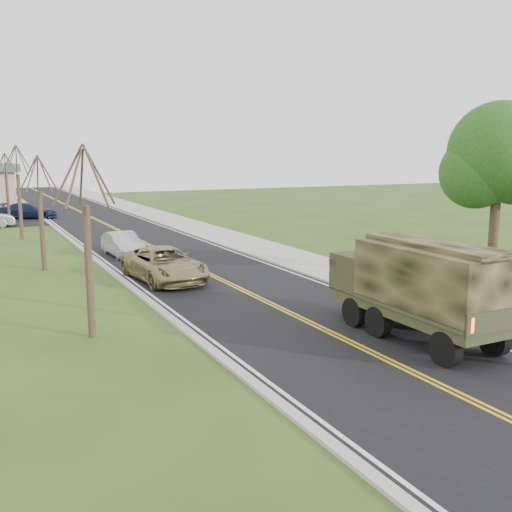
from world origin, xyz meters
TOP-DOWN VIEW (x-y plane):
  - ground at (0.00, 0.00)m, footprint 160.00×160.00m
  - road at (0.00, 40.00)m, footprint 8.00×120.00m
  - curb_right at (4.15, 40.00)m, footprint 0.30×120.00m
  - sidewalk_right at (5.90, 40.00)m, footprint 3.20×120.00m
  - curb_left at (-4.15, 40.00)m, footprint 0.30×120.00m
  - leafy_tree at (11.00, 10.01)m, footprint 4.83×4.50m
  - bare_tree_a at (-7.00, 10.00)m, footprint 1.93×2.26m
  - bare_tree_b at (-7.00, 22.00)m, footprint 1.83×2.14m
  - bare_tree_c at (-7.00, 34.00)m, footprint 2.04×2.39m
  - bare_tree_d at (-7.00, 46.00)m, footprint 1.88×2.20m
  - military_truck at (2.08, 5.11)m, footprint 2.28×6.40m
  - suv_champagne at (-2.38, 16.84)m, footprint 3.01×5.74m
  - sedan_silver at (-2.46, 24.14)m, footprint 1.67×4.23m
  - pickup_navy at (9.11, 7.93)m, footprint 5.56×3.41m
  - lot_car_navy at (-5.27, 47.30)m, footprint 5.33×3.84m

SIDE VIEW (x-z plane):
  - ground at x=0.00m, z-range 0.00..0.00m
  - road at x=0.00m, z-range 0.00..0.01m
  - sidewalk_right at x=5.90m, z-range 0.00..0.10m
  - curb_left at x=-4.15m, z-range 0.00..0.10m
  - curb_right at x=4.15m, z-range 0.00..0.12m
  - sedan_silver at x=-2.46m, z-range 0.00..1.37m
  - lot_car_navy at x=-5.27m, z-range 0.00..1.43m
  - pickup_navy at x=9.11m, z-range 0.00..1.51m
  - suv_champagne at x=-2.38m, z-range 0.00..1.54m
  - military_truck at x=2.08m, z-range 0.23..3.42m
  - bare_tree_b at x=-7.00m, z-range -0.39..5.34m
  - bare_tree_d at x=-7.00m, z-range -0.40..5.50m
  - bare_tree_a at x=-7.00m, z-range -0.41..5.66m
  - bare_tree_c at x=-7.00m, z-range -0.44..5.99m
  - leafy_tree at x=11.00m, z-range 1.44..9.54m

